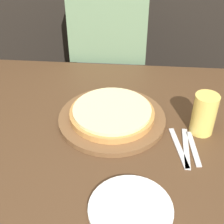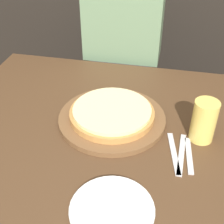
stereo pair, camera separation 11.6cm
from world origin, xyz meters
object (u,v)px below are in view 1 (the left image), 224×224
at_px(dinner_knife, 186,148).
at_px(spoon, 193,148).
at_px(dinner_plate, 131,209).
at_px(pizza_on_board, 112,115).
at_px(beer_glass, 204,112).
at_px(diner_person, 109,67).
at_px(fork, 179,147).

bearing_deg(dinner_knife, spoon, 0.00).
relative_size(dinner_plate, spoon, 1.38).
xyz_separation_m(pizza_on_board, beer_glass, (0.33, -0.03, 0.06)).
bearing_deg(diner_person, dinner_plate, -81.27).
xyz_separation_m(pizza_on_board, spoon, (0.29, -0.13, -0.02)).
distance_m(fork, spoon, 0.05).
bearing_deg(spoon, pizza_on_board, 155.34).
bearing_deg(dinner_plate, dinner_knife, 56.35).
bearing_deg(fork, pizza_on_board, 150.96).
bearing_deg(pizza_on_board, dinner_knife, -26.68).
height_order(dinner_plate, diner_person, diner_person).
height_order(pizza_on_board, beer_glass, beer_glass).
height_order(dinner_knife, spoon, same).
height_order(pizza_on_board, spoon, pizza_on_board).
height_order(beer_glass, fork, beer_glass).
bearing_deg(fork, diner_person, 112.82).
bearing_deg(fork, spoon, 0.00).
bearing_deg(dinner_knife, diner_person, 114.47).
relative_size(beer_glass, dinner_knife, 0.76).
distance_m(fork, diner_person, 0.80).
xyz_separation_m(spoon, diner_person, (-0.36, 0.73, -0.09)).
bearing_deg(dinner_plate, diner_person, 98.73).
distance_m(dinner_plate, spoon, 0.34).
height_order(dinner_knife, diner_person, diner_person).
bearing_deg(pizza_on_board, spoon, -24.66).
bearing_deg(diner_person, pizza_on_board, -83.52).
bearing_deg(beer_glass, dinner_knife, -122.11).
relative_size(pizza_on_board, dinner_knife, 2.02).
xyz_separation_m(fork, diner_person, (-0.31, 0.73, -0.09)).
bearing_deg(diner_person, dinner_knife, -65.53).
bearing_deg(spoon, beer_glass, 69.39).
bearing_deg(dinner_knife, dinner_plate, -123.65).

